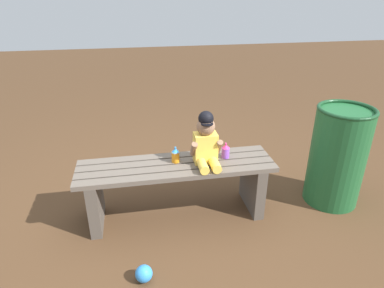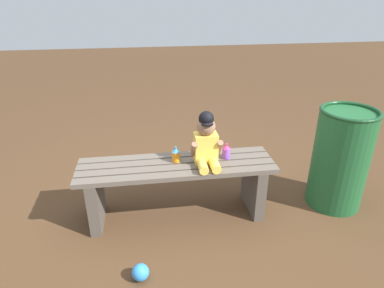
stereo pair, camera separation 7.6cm
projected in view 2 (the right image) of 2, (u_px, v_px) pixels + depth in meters
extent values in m
plane|color=#4C331E|center=(178.00, 213.00, 2.72)|extent=(16.00, 16.00, 0.00)
cube|color=#60564C|center=(179.00, 176.00, 2.39)|extent=(1.48, 0.09, 0.04)
cube|color=#60564C|center=(177.00, 169.00, 2.48)|extent=(1.48, 0.09, 0.04)
cube|color=#60564C|center=(176.00, 163.00, 2.57)|extent=(1.48, 0.09, 0.04)
cube|color=#60564C|center=(175.00, 156.00, 2.66)|extent=(1.48, 0.09, 0.04)
cube|color=#524941|center=(96.00, 198.00, 2.54)|extent=(0.08, 0.39, 0.42)
cube|color=#524941|center=(253.00, 185.00, 2.71)|extent=(0.08, 0.39, 0.42)
cube|color=#F2C64C|center=(206.00, 148.00, 2.50)|extent=(0.17, 0.12, 0.23)
sphere|color=#8C664C|center=(206.00, 127.00, 2.42)|extent=(0.14, 0.14, 0.14)
cylinder|color=black|center=(207.00, 124.00, 2.37)|extent=(0.09, 0.09, 0.01)
sphere|color=black|center=(206.00, 119.00, 2.40)|extent=(0.11, 0.11, 0.11)
cylinder|color=#FED050|center=(202.00, 166.00, 2.42)|extent=(0.07, 0.16, 0.07)
cylinder|color=#FED050|center=(215.00, 165.00, 2.43)|extent=(0.07, 0.16, 0.07)
cylinder|color=#8C664C|center=(194.00, 149.00, 2.45)|extent=(0.04, 0.12, 0.14)
cylinder|color=#8C664C|center=(219.00, 147.00, 2.48)|extent=(0.04, 0.12, 0.14)
cylinder|color=orange|center=(176.00, 157.00, 2.53)|extent=(0.06, 0.06, 0.08)
cone|color=#338CE5|center=(176.00, 150.00, 2.51)|extent=(0.06, 0.06, 0.03)
cylinder|color=#338CE5|center=(176.00, 148.00, 2.50)|extent=(0.01, 0.01, 0.02)
cylinder|color=#8C4CCC|center=(226.00, 153.00, 2.58)|extent=(0.06, 0.06, 0.08)
cone|color=#E5337F|center=(226.00, 147.00, 2.56)|extent=(0.06, 0.06, 0.03)
cylinder|color=#E5337F|center=(227.00, 145.00, 2.55)|extent=(0.01, 0.01, 0.02)
sphere|color=#338CE5|center=(141.00, 272.00, 2.09)|extent=(0.11, 0.11, 0.11)
cylinder|color=#1E592D|center=(340.00, 160.00, 2.69)|extent=(0.44, 0.44, 0.81)
torus|color=#153E20|center=(351.00, 111.00, 2.51)|extent=(0.44, 0.44, 0.03)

